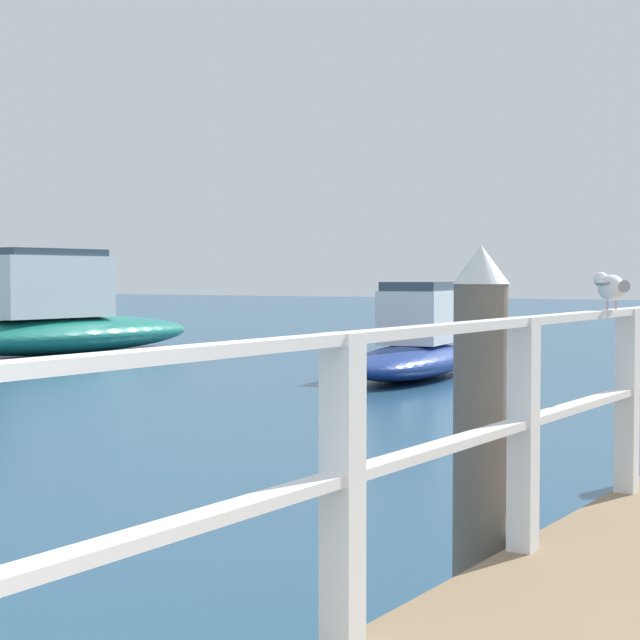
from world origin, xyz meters
name	(u,v)px	position (x,y,z in m)	size (l,w,h in m)	color
dock_piling_near	(480,432)	(-1.51, 4.50, 0.99)	(0.29, 0.29, 1.95)	#6B6056
seagull_foreground	(611,286)	(-1.14, 5.48, 1.74)	(0.32, 0.41, 0.21)	white
boat_0	(58,319)	(-17.61, 17.50, 0.80)	(2.99, 7.74, 2.39)	#197266
boat_1	(415,346)	(-8.11, 16.72, 0.56)	(2.53, 5.16, 1.68)	navy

